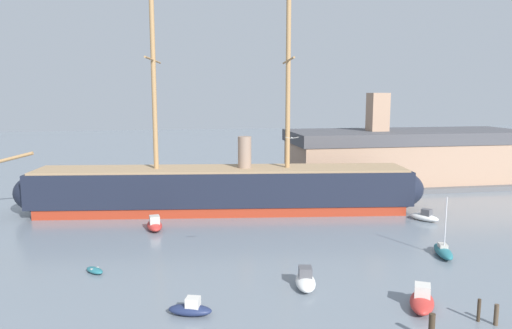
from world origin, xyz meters
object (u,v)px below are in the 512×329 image
object	(u,v)px
motorboat_foreground_left	(191,309)
motorboat_near_centre	(305,280)
tall_ship	(222,189)
mooring_piling_nearest	(496,315)
mooring_piling_left_pair	(432,327)
motorboat_alongside_stern	(425,217)
dockside_warehouse_right	(405,157)
seagull_in_flight	(292,138)
motorboat_foreground_right	(422,300)
sailboat_mid_right	(443,251)
motorboat_alongside_bow	(155,225)
mooring_piling_midwater	(479,310)
dinghy_mid_left	(95,270)
dinghy_distant_centre	(243,184)

from	to	relation	value
motorboat_foreground_left	motorboat_near_centre	world-z (taller)	motorboat_near_centre
tall_ship	motorboat_foreground_left	world-z (taller)	tall_ship
mooring_piling_nearest	mooring_piling_left_pair	size ratio (longest dim) A/B	0.81
motorboat_alongside_stern	dockside_warehouse_right	xyz separation A→B (m)	(9.40, 24.39, 4.35)
motorboat_alongside_stern	seagull_in_flight	xyz separation A→B (m)	(-22.96, -19.71, 12.51)
dockside_warehouse_right	seagull_in_flight	distance (m)	55.31
motorboat_foreground_right	motorboat_near_centre	xyz separation A→B (m)	(-7.81, 5.55, -0.04)
motorboat_alongside_stern	sailboat_mid_right	bearing A→B (deg)	-111.61
motorboat_near_centre	seagull_in_flight	distance (m)	12.64
sailboat_mid_right	mooring_piling_nearest	xyz separation A→B (m)	(-4.48, -14.45, 0.26)
tall_ship	motorboat_alongside_stern	xyz separation A→B (m)	(25.49, -9.59, -2.66)
motorboat_alongside_bow	seagull_in_flight	bearing A→B (deg)	-61.48
motorboat_foreground_left	motorboat_alongside_bow	size ratio (longest dim) A/B	0.80
motorboat_near_centre	mooring_piling_left_pair	xyz separation A→B (m)	(5.90, -10.31, 0.36)
sailboat_mid_right	motorboat_alongside_bow	size ratio (longest dim) A/B	1.38
mooring_piling_midwater	seagull_in_flight	xyz separation A→B (m)	(-12.44, 7.02, 12.21)
motorboat_alongside_stern	mooring_piling_nearest	xyz separation A→B (m)	(-9.64, -27.48, 0.22)
motorboat_foreground_left	mooring_piling_left_pair	bearing A→B (deg)	-22.86
dinghy_mid_left	mooring_piling_nearest	distance (m)	33.88
motorboat_near_centre	mooring_piling_midwater	distance (m)	13.61
dinghy_distant_centre	mooring_piling_midwater	size ratio (longest dim) A/B	1.43
mooring_piling_midwater	mooring_piling_nearest	bearing A→B (deg)	-39.92
sailboat_mid_right	mooring_piling_nearest	bearing A→B (deg)	-107.21
motorboat_foreground_left	seagull_in_flight	bearing A→B (deg)	15.76
motorboat_foreground_left	sailboat_mid_right	xyz separation A→B (m)	(26.11, 9.04, 0.03)
tall_ship	motorboat_alongside_bow	distance (m)	12.30
motorboat_foreground_left	dinghy_mid_left	bearing A→B (deg)	129.61
motorboat_foreground_right	tall_ship	bearing A→B (deg)	109.66
dinghy_mid_left	dockside_warehouse_right	bearing A→B (deg)	36.45
motorboat_near_centre	dockside_warehouse_right	xyz separation A→B (m)	(30.70, 42.83, 4.31)
mooring_piling_midwater	dockside_warehouse_right	world-z (taller)	dockside_warehouse_right
dinghy_mid_left	mooring_piling_nearest	xyz separation A→B (m)	(30.07, -15.61, 0.52)
motorboat_near_centre	motorboat_alongside_stern	size ratio (longest dim) A/B	1.08
motorboat_foreground_right	sailboat_mid_right	size ratio (longest dim) A/B	0.75
dinghy_mid_left	motorboat_alongside_bow	size ratio (longest dim) A/B	0.51
motorboat_near_centre	dinghy_mid_left	size ratio (longest dim) A/B	1.89
dinghy_mid_left	motorboat_alongside_bow	xyz separation A→B (m)	(5.05, 13.68, 0.37)
motorboat_near_centre	dinghy_distant_centre	world-z (taller)	motorboat_near_centre
dinghy_distant_centre	motorboat_alongside_bow	bearing A→B (deg)	-119.78
mooring_piling_midwater	seagull_in_flight	distance (m)	18.79
motorboat_alongside_stern	motorboat_near_centre	bearing A→B (deg)	-139.12
mooring_piling_left_pair	seagull_in_flight	xyz separation A→B (m)	(-7.55, 9.03, 12.11)
mooring_piling_nearest	motorboat_foreground_left	bearing A→B (deg)	165.94
dinghy_distant_centre	seagull_in_flight	bearing A→B (deg)	-93.75
mooring_piling_midwater	seagull_in_flight	bearing A→B (deg)	150.55
dinghy_mid_left	motorboat_alongside_bow	distance (m)	14.58
seagull_in_flight	dinghy_distant_centre	bearing A→B (deg)	86.25
tall_ship	dockside_warehouse_right	distance (m)	37.93
dockside_warehouse_right	seagull_in_flight	size ratio (longest dim) A/B	40.57
motorboat_alongside_bow	mooring_piling_left_pair	distance (m)	36.12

